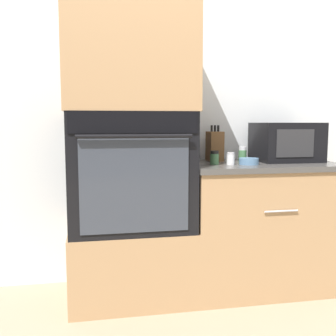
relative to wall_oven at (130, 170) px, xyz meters
The scene contains 12 objects.
ground_plane 0.98m from the wall_oven, 36.94° to the right, with size 12.00×12.00×0.00m, color gray.
wall_back 0.66m from the wall_oven, 40.22° to the left, with size 8.00×0.05×2.50m.
oven_cabinet_base 0.61m from the wall_oven, 90.00° to the left, with size 0.79×0.60×0.47m.
wall_oven is the anchor object (origin of this frame).
oven_cabinet_upper 0.71m from the wall_oven, 90.00° to the left, with size 0.79×0.60×0.68m.
counter_unit 0.99m from the wall_oven, ahead, with size 1.03×0.63×0.88m.
microwave 1.13m from the wall_oven, ahead, with size 0.43×0.36×0.27m.
knife_block 0.66m from the wall_oven, 16.27° to the left, with size 0.10×0.14×0.25m.
bowl 0.78m from the wall_oven, ahead, with size 0.13×0.13×0.04m.
condiment_jar_near 0.56m from the wall_oven, ahead, with size 0.06×0.06×0.09m.
condiment_jar_mid 0.66m from the wall_oven, ahead, with size 0.05×0.05×0.08m.
condiment_jar_far 0.79m from the wall_oven, ahead, with size 0.06×0.06×0.11m.
Camera 1 is at (-0.62, -2.21, 1.15)m, focal length 42.00 mm.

